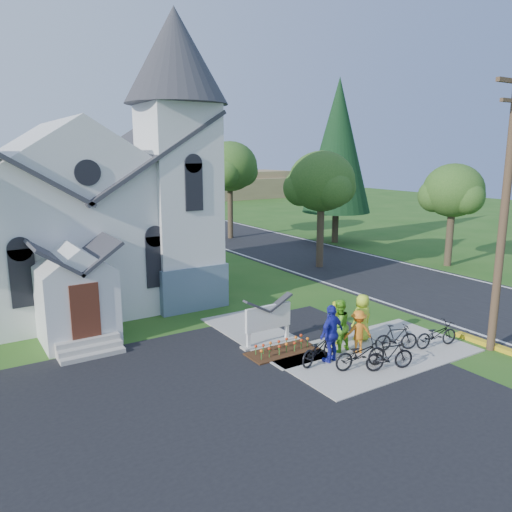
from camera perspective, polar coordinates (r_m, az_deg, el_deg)
ground at (r=17.13m, az=10.93°, el=-12.46°), size 120.00×120.00×0.00m
parking_lot at (r=12.21m, az=-8.53°, el=-23.18°), size 20.00×16.00×0.02m
road at (r=34.25m, az=6.00°, el=0.05°), size 8.00×90.00×0.02m
sidewalk at (r=18.43m, az=13.32°, el=-10.69°), size 7.00×4.00×0.05m
church at (r=24.39m, az=-19.66°, el=7.08°), size 12.35×12.00×13.00m
church_sign at (r=18.38m, az=1.40°, el=-7.09°), size 2.20×0.40×1.70m
flower_bed at (r=18.04m, az=3.00°, el=-10.85°), size 2.60×1.10×0.07m
utility_pole at (r=19.01m, az=26.73°, el=5.80°), size 3.45×0.28×10.00m
tree_road_near at (r=30.31m, az=7.51°, el=8.40°), size 4.00×4.00×7.05m
tree_road_mid at (r=40.47m, az=-3.01°, el=10.14°), size 4.40×4.40×7.80m
tree_road_far at (r=32.73m, az=21.62°, el=6.91°), size 3.60×3.60×6.30m
conifer at (r=39.05m, az=9.34°, el=12.30°), size 5.20×5.20×12.40m
distant_hills at (r=69.21m, az=-20.62°, el=7.14°), size 61.00×10.00×5.60m
cyclist_0 at (r=18.47m, az=8.92°, el=-7.59°), size 0.71×0.59×1.67m
bike_0 at (r=17.08m, az=7.16°, el=-10.43°), size 1.97×1.15×0.98m
cyclist_1 at (r=17.95m, az=9.41°, el=-7.84°), size 0.97×0.78×1.89m
bike_1 at (r=16.94m, az=15.02°, el=-10.91°), size 1.74×0.96×1.01m
cyclist_2 at (r=17.05m, az=8.62°, el=-8.72°), size 1.24×0.74×1.98m
bike_2 at (r=16.87m, az=11.84°, el=-10.89°), size 1.95×0.96×0.98m
cyclist_3 at (r=17.99m, az=11.60°, el=-8.46°), size 1.14×0.91×1.54m
bike_3 at (r=18.59m, az=15.74°, el=-8.96°), size 1.64×1.03×0.95m
cyclist_4 at (r=19.11m, az=12.04°, el=-6.88°), size 0.89×0.59×1.78m
bike_4 at (r=19.35m, az=19.92°, el=-8.41°), size 1.87×0.91×0.94m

